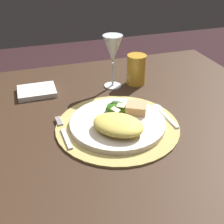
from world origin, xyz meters
name	(u,v)px	position (x,y,z in m)	size (l,w,h in m)	color
dining_table	(105,165)	(0.00, 0.00, 0.57)	(1.16, 0.94, 0.73)	#392619
placemat	(117,126)	(0.03, -0.03, 0.73)	(0.35, 0.35, 0.01)	tan
dinner_plate	(118,123)	(0.03, -0.03, 0.74)	(0.27, 0.27, 0.01)	silver
pasta_serving	(118,125)	(0.02, -0.07, 0.77)	(0.14, 0.10, 0.04)	#E9D159
salad_greens	(117,107)	(0.05, 0.03, 0.76)	(0.09, 0.08, 0.02)	#2D6012
bread_piece	(136,108)	(0.10, 0.00, 0.76)	(0.06, 0.05, 0.03)	tan
fork	(64,133)	(-0.12, -0.02, 0.74)	(0.02, 0.16, 0.00)	silver
spoon	(161,111)	(0.18, 0.00, 0.74)	(0.03, 0.14, 0.01)	silver
napkin	(37,91)	(-0.17, 0.25, 0.74)	(0.13, 0.10, 0.02)	silver
wine_glass	(113,51)	(0.10, 0.22, 0.86)	(0.07, 0.07, 0.18)	silver
amber_tumbler	(136,70)	(0.18, 0.22, 0.78)	(0.07, 0.07, 0.11)	gold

